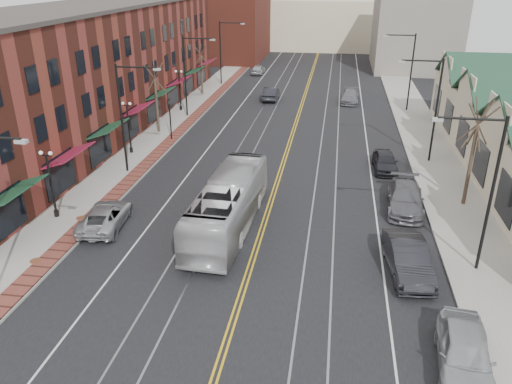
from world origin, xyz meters
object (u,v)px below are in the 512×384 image
(parked_car_b, at_px, (408,258))
(parked_car_c, at_px, (405,198))
(parked_car_d, at_px, (385,161))
(parked_suv, at_px, (105,216))
(transit_bus, at_px, (228,204))
(parked_car_a, at_px, (465,353))

(parked_car_b, bearing_deg, parked_car_c, 79.04)
(parked_car_b, height_order, parked_car_d, parked_car_b)
(parked_suv, xyz_separation_m, parked_car_c, (17.92, 5.32, 0.10))
(transit_bus, xyz_separation_m, parked_car_a, (11.30, -9.94, -0.73))
(parked_suv, bearing_deg, parked_car_a, 148.26)
(transit_bus, relative_size, parked_car_d, 2.64)
(transit_bus, bearing_deg, parked_car_d, -129.10)
(parked_suv, height_order, parked_car_b, parked_car_b)
(parked_car_d, bearing_deg, transit_bus, -133.59)
(parked_car_c, height_order, parked_car_d, parked_car_c)
(parked_car_b, xyz_separation_m, parked_car_c, (0.68, 7.58, -0.06))
(parked_car_a, bearing_deg, transit_bus, 145.01)
(parked_car_d, bearing_deg, parked_car_b, -91.80)
(parked_car_b, bearing_deg, transit_bus, 155.92)
(transit_bus, bearing_deg, parked_car_a, 141.02)
(parked_car_b, relative_size, parked_car_d, 1.21)
(parked_suv, relative_size, parked_car_b, 0.96)
(parked_car_a, xyz_separation_m, parked_car_d, (-1.45, 21.09, -0.11))
(parked_suv, distance_m, parked_car_b, 17.38)
(transit_bus, relative_size, parked_car_c, 2.07)
(parked_car_a, bearing_deg, parked_suv, 160.73)
(parked_car_d, bearing_deg, parked_suv, -146.77)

